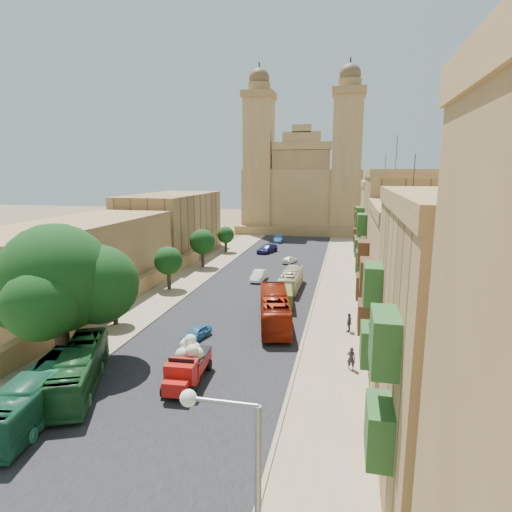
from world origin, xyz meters
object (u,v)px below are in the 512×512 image
at_px(car_blue_a, 197,333).
at_px(car_blue_b, 278,238).
at_px(street_tree_d, 226,235).
at_px(car_white_a, 259,276).
at_px(bus_green_south, 38,394).
at_px(car_cream, 281,294).
at_px(pedestrian_c, 349,323).
at_px(church, 304,189).
at_px(car_dkblue, 267,249).
at_px(red_truck, 187,364).
at_px(bus_red_east, 275,309).
at_px(bus_cream_east, 291,280).
at_px(ficus_tree, 58,283).
at_px(pedestrian_a, 351,358).
at_px(street_tree_c, 202,242).
at_px(street_tree_a, 114,292).
at_px(olive_pickup, 282,299).
at_px(street_tree_b, 168,261).
at_px(car_white_b, 290,260).
at_px(bus_green_north, 79,369).

distance_m(car_blue_a, car_blue_b, 50.05).
height_order(street_tree_d, car_white_a, street_tree_d).
distance_m(bus_green_south, car_cream, 26.87).
relative_size(bus_green_south, pedestrian_c, 5.51).
xyz_separation_m(church, car_dkblue, (-2.94, -29.78, -8.81)).
height_order(bus_green_south, car_dkblue, bus_green_south).
bearing_deg(bus_green_south, red_truck, 28.33).
relative_size(bus_red_east, pedestrian_c, 6.21).
relative_size(bus_cream_east, car_blue_b, 1.91).
bearing_deg(car_dkblue, ficus_tree, -79.01).
distance_m(ficus_tree, pedestrian_a, 21.12).
height_order(street_tree_c, red_truck, street_tree_c).
xyz_separation_m(street_tree_a, car_blue_a, (8.37, -1.78, -2.47)).
xyz_separation_m(car_cream, car_dkblue, (-6.40, 26.20, 0.08)).
relative_size(street_tree_a, red_truck, 0.85).
height_order(olive_pickup, car_blue_b, olive_pickup).
distance_m(car_blue_b, pedestrian_a, 54.72).
relative_size(ficus_tree, street_tree_c, 1.84).
bearing_deg(church, ficus_tree, -97.19).
xyz_separation_m(street_tree_b, bus_red_east, (14.07, -9.05, -1.94)).
bearing_deg(car_blue_b, bus_red_east, -86.05).
bearing_deg(pedestrian_a, ficus_tree, 20.47).
bearing_deg(olive_pickup, church, 93.90).
bearing_deg(red_truck, car_cream, 80.98).
bearing_deg(car_white_b, street_tree_d, -7.23).
xyz_separation_m(red_truck, olive_pickup, (3.65, 16.94, -0.41)).
xyz_separation_m(ficus_tree, street_tree_a, (-0.59, 7.99, -2.98)).
bearing_deg(street_tree_a, bus_green_south, -76.26).
bearing_deg(street_tree_c, ficus_tree, -88.94).
bearing_deg(bus_green_north, car_white_a, 56.62).
bearing_deg(olive_pickup, car_cream, 101.65).
bearing_deg(street_tree_a, car_blue_b, 81.58).
bearing_deg(street_tree_d, red_truck, -77.03).
height_order(bus_green_north, bus_red_east, bus_red_east).
bearing_deg(pedestrian_a, street_tree_c, -42.78).
bearing_deg(car_blue_a, car_dkblue, 106.47).
bearing_deg(bus_green_north, car_dkblue, 63.77).
relative_size(bus_green_south, pedestrian_a, 5.64).
relative_size(car_white_b, car_blue_b, 0.73).
bearing_deg(car_white_a, car_blue_a, -90.35).
height_order(car_cream, car_white_b, car_cream).
height_order(olive_pickup, car_white_b, olive_pickup).
bearing_deg(pedestrian_c, bus_red_east, -78.40).
bearing_deg(bus_green_south, bus_red_east, 48.76).
bearing_deg(bus_cream_east, red_truck, 81.89).
relative_size(ficus_tree, pedestrian_a, 6.16).
xyz_separation_m(street_tree_c, car_white_b, (11.91, 5.36, -3.16)).
height_order(bus_green_north, pedestrian_a, bus_green_north).
height_order(olive_pickup, bus_red_east, bus_red_east).
distance_m(street_tree_c, car_white_b, 13.43).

